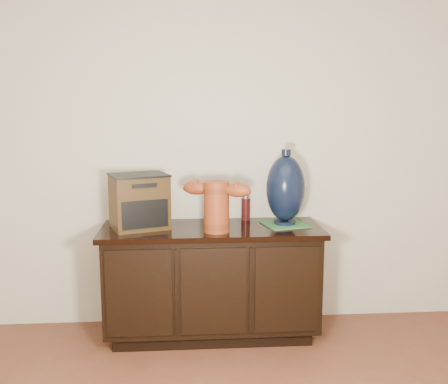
{
  "coord_description": "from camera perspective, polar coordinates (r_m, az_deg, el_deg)",
  "views": [
    {
      "loc": [
        -0.17,
        -1.15,
        1.56
      ],
      "look_at": [
        0.08,
        2.18,
        1.0
      ],
      "focal_mm": 42.0,
      "sensor_mm": 36.0,
      "label": 1
    }
  ],
  "objects": [
    {
      "name": "terracotta_vessel",
      "position": [
        3.32,
        -0.82,
        -1.27
      ],
      "size": [
        0.45,
        0.25,
        0.32
      ],
      "rotation": [
        0.0,
        0.0,
        -0.4
      ],
      "color": "#963E1B",
      "rests_on": "sideboard"
    },
    {
      "name": "sideboard",
      "position": [
        3.58,
        -1.34,
        -9.59
      ],
      "size": [
        1.46,
        0.56,
        0.75
      ],
      "color": "black",
      "rests_on": "ground"
    },
    {
      "name": "green_mat",
      "position": [
        3.57,
        6.63,
        -3.51
      ],
      "size": [
        0.33,
        0.33,
        0.01
      ],
      "primitive_type": "cube",
      "rotation": [
        0.0,
        0.0,
        0.23
      ],
      "color": "#327037",
      "rests_on": "sideboard"
    },
    {
      "name": "room",
      "position": [
        1.19,
        3.89,
        -3.18
      ],
      "size": [
        5.0,
        5.0,
        5.0
      ],
      "color": "brown",
      "rests_on": "ground"
    },
    {
      "name": "lamp_base",
      "position": [
        3.52,
        6.7,
        0.35
      ],
      "size": [
        0.31,
        0.31,
        0.5
      ],
      "rotation": [
        0.0,
        0.0,
        0.23
      ],
      "color": "black",
      "rests_on": "green_mat"
    },
    {
      "name": "spray_can",
      "position": [
        3.68,
        2.37,
        -1.71
      ],
      "size": [
        0.06,
        0.06,
        0.18
      ],
      "color": "#520E0E",
      "rests_on": "sideboard"
    },
    {
      "name": "tv_radio",
      "position": [
        3.47,
        -9.2,
        -1.01
      ],
      "size": [
        0.43,
        0.39,
        0.36
      ],
      "rotation": [
        0.0,
        0.0,
        0.34
      ],
      "color": "#39250E",
      "rests_on": "sideboard"
    }
  ]
}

